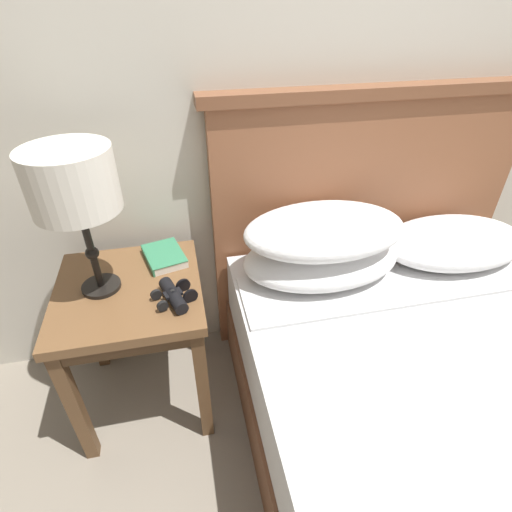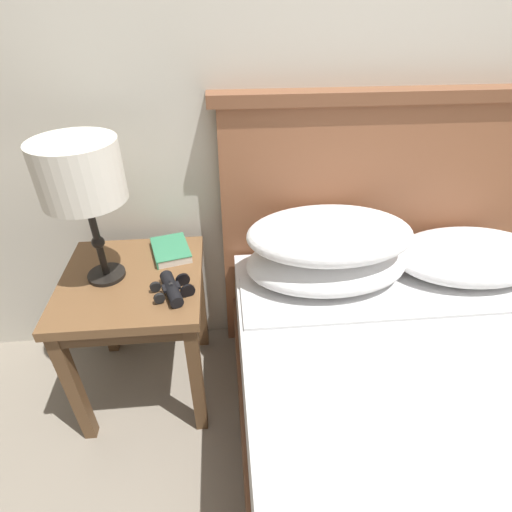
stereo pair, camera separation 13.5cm
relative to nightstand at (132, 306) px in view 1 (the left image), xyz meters
name	(u,v)px [view 1 (the left image)]	position (x,y,z in m)	size (l,w,h in m)	color
wall_back	(295,36)	(0.66, 0.33, 0.80)	(8.00, 0.06, 2.60)	beige
nightstand	(132,306)	(0.00, 0.00, 0.00)	(0.50, 0.51, 0.59)	brown
bed	(451,418)	(0.98, -0.53, -0.19)	(1.37, 1.85, 1.15)	brown
table_lamp	(72,184)	(-0.09, 0.02, 0.47)	(0.26, 0.26, 0.49)	black
book_on_nightstand	(164,256)	(0.13, 0.14, 0.10)	(0.17, 0.21, 0.03)	silver
binoculars_pair	(174,295)	(0.16, -0.10, 0.11)	(0.15, 0.16, 0.05)	black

